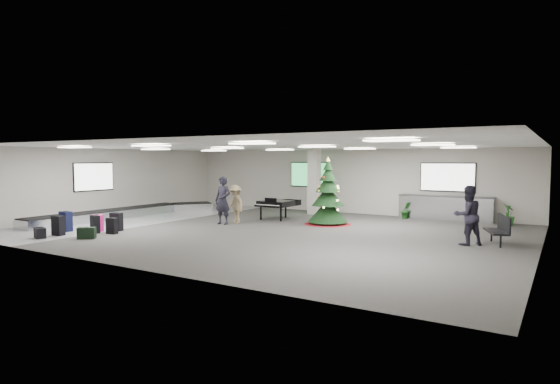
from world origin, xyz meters
The scene contains 20 objects.
ground centered at (0.00, 0.00, 0.00)m, with size 18.00×18.00×0.00m, color #383633.
room_envelope centered at (-0.38, 0.67, 2.33)m, with size 18.02×14.02×3.21m.
baggage_carousel centered at (-7.84, -0.08, 0.21)m, with size 2.28×9.71×0.43m.
service_counter centered at (5.00, 6.65, 0.55)m, with size 4.05×0.65×1.08m.
suitcase_0 centered at (-5.75, -4.91, 0.35)m, with size 0.46×0.26×0.72m.
suitcase_1 centered at (-5.11, -3.87, 0.33)m, with size 0.47×0.33×0.67m.
pink_suitcase centered at (-5.36, -3.56, 0.31)m, with size 0.41×0.25×0.65m.
suitcase_3 centered at (-4.91, -3.09, 0.34)m, with size 0.49×0.33×0.70m.
navy_suitcase centered at (-6.39, -4.19, 0.37)m, with size 0.50×0.32×0.77m.
green_duffel centered at (-4.32, -4.81, 0.19)m, with size 0.63×0.58×0.40m.
suitcase_7 centered at (-4.43, -3.68, 0.29)m, with size 0.42×0.26×0.60m.
black_duffel centered at (-5.76, -5.59, 0.18)m, with size 0.62×0.48×0.38m.
christmas_tree centered at (1.14, 2.69, 0.96)m, with size 1.97×1.97×2.81m.
grand_piano centered at (-1.50, 3.00, 0.71)m, with size 1.41×1.78×1.00m.
bench centered at (7.81, 1.30, 0.52)m, with size 0.97×1.55×0.93m.
traveler_a centered at (-2.57, 0.41, 0.99)m, with size 0.73×0.48×1.99m, color black.
traveler_b centered at (-2.31, 0.93, 0.81)m, with size 1.04×0.60×1.61m, color #95805C.
traveler_bench centered at (6.95, 0.70, 0.94)m, with size 0.91×0.71×1.88m, color black.
potted_plant_left centered at (3.38, 6.16, 0.39)m, with size 0.43×0.35×0.79m, color #153C13.
potted_plant_right centered at (7.59, 6.23, 0.44)m, with size 0.49×0.49×0.88m, color #153C13.
Camera 1 is at (9.55, -14.80, 2.69)m, focal length 30.00 mm.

